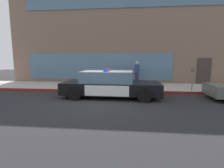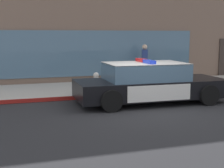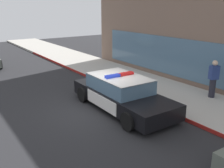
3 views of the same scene
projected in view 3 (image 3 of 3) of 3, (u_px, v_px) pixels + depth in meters
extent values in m
plane|color=#262628|center=(101.00, 108.00, 10.82)|extent=(48.00, 48.00, 0.00)
cube|color=#B2ADA3|center=(162.00, 91.00, 12.79)|extent=(48.00, 3.45, 0.15)
cube|color=maroon|center=(136.00, 98.00, 11.84)|extent=(28.80, 0.04, 0.14)
cube|color=slate|center=(173.00, 57.00, 14.12)|extent=(11.63, 0.08, 2.10)
cube|color=black|center=(122.00, 98.00, 10.60)|extent=(5.13, 2.03, 0.60)
cube|color=silver|center=(149.00, 106.00, 9.26)|extent=(1.77, 1.92, 0.05)
cube|color=silver|center=(100.00, 84.00, 11.97)|extent=(1.46, 1.91, 0.05)
cube|color=silver|center=(139.00, 93.00, 11.20)|extent=(2.14, 0.07, 0.51)
cube|color=silver|center=(101.00, 102.00, 10.17)|extent=(2.14, 0.07, 0.51)
cube|color=yellow|center=(139.00, 93.00, 11.21)|extent=(0.22, 0.02, 0.26)
cube|color=slate|center=(119.00, 83.00, 10.60)|extent=(2.68, 1.78, 0.60)
cube|color=silver|center=(120.00, 77.00, 10.51)|extent=(2.68, 1.78, 0.04)
cube|color=red|center=(126.00, 74.00, 10.67)|extent=(0.21, 0.66, 0.11)
cube|color=blue|center=(113.00, 76.00, 10.30)|extent=(0.21, 0.66, 0.11)
cylinder|color=black|center=(168.00, 109.00, 9.83)|extent=(0.68, 0.23, 0.68)
cylinder|color=black|center=(128.00, 122.00, 8.81)|extent=(0.68, 0.23, 0.68)
cylinder|color=black|center=(118.00, 87.00, 12.50)|extent=(0.68, 0.23, 0.68)
cylinder|color=black|center=(83.00, 94.00, 11.47)|extent=(0.68, 0.23, 0.68)
cylinder|color=silver|center=(137.00, 88.00, 12.87)|extent=(0.28, 0.28, 0.10)
cylinder|color=silver|center=(137.00, 82.00, 12.79)|extent=(0.19, 0.19, 0.45)
sphere|color=silver|center=(137.00, 77.00, 12.70)|extent=(0.22, 0.22, 0.22)
cylinder|color=gray|center=(137.00, 75.00, 12.68)|extent=(0.06, 0.06, 0.05)
cylinder|color=gray|center=(135.00, 83.00, 12.70)|extent=(0.09, 0.10, 0.09)
cylinder|color=gray|center=(139.00, 82.00, 12.86)|extent=(0.09, 0.10, 0.09)
cylinder|color=gray|center=(139.00, 84.00, 12.68)|extent=(0.10, 0.12, 0.12)
cylinder|color=black|center=(0.00, 64.00, 17.40)|extent=(0.65, 0.23, 0.64)
cylinder|color=#23232D|center=(212.00, 88.00, 11.60)|extent=(0.28, 0.28, 0.85)
cube|color=navy|center=(214.00, 72.00, 11.38)|extent=(0.38, 0.46, 0.62)
sphere|color=beige|center=(215.00, 63.00, 11.25)|extent=(0.24, 0.24, 0.24)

